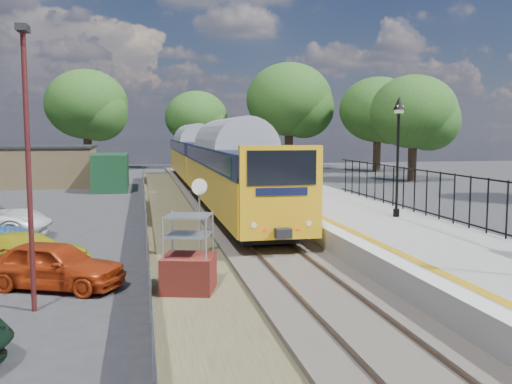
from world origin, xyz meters
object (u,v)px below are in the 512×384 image
object	(u,v)px
victorian_lamp_north	(398,128)
speed_sign	(199,205)
train	(208,160)
carpark_lamp	(28,150)
car_red	(54,265)
car_yellow	(29,250)
brick_plinth	(189,255)

from	to	relation	value
victorian_lamp_north	speed_sign	xyz separation A→B (m)	(-7.80, -1.87, -2.51)
victorian_lamp_north	speed_sign	world-z (taller)	victorian_lamp_north
train	carpark_lamp	bearing A→B (deg)	-105.83
car_red	car_yellow	distance (m)	2.89
car_red	brick_plinth	bearing A→B (deg)	-83.83
speed_sign	carpark_lamp	bearing A→B (deg)	-147.18
car_red	speed_sign	bearing A→B (deg)	-31.81
victorian_lamp_north	car_yellow	world-z (taller)	victorian_lamp_north
carpark_lamp	train	bearing A→B (deg)	74.17
car_yellow	car_red	bearing A→B (deg)	-145.77
carpark_lamp	victorian_lamp_north	bearing A→B (deg)	28.60
speed_sign	carpark_lamp	xyz separation A→B (m)	(-4.35, -4.76, 1.96)
brick_plinth	car_red	size ratio (longest dim) A/B	0.55
brick_plinth	speed_sign	size ratio (longest dim) A/B	0.78
victorian_lamp_north	train	world-z (taller)	victorian_lamp_north
train	car_red	size ratio (longest dim) A/B	10.82
carpark_lamp	speed_sign	bearing A→B (deg)	47.55
car_red	train	bearing A→B (deg)	7.23
car_red	carpark_lamp	bearing A→B (deg)	-161.51
brick_plinth	speed_sign	world-z (taller)	speed_sign
speed_sign	car_red	size ratio (longest dim) A/B	0.70
speed_sign	carpark_lamp	distance (m)	6.74
train	car_yellow	size ratio (longest dim) A/B	11.14
brick_plinth	car_red	bearing A→B (deg)	162.26
victorian_lamp_north	carpark_lamp	size ratio (longest dim) A/B	0.71
brick_plinth	car_yellow	bearing A→B (deg)	140.40
train	car_yellow	world-z (taller)	train
car_red	victorian_lamp_north	bearing A→B (deg)	-44.60
car_red	car_yellow	bearing A→B (deg)	46.22
train	car_red	distance (m)	23.30
car_yellow	victorian_lamp_north	bearing A→B (deg)	-69.22
carpark_lamp	car_red	world-z (taller)	carpark_lamp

